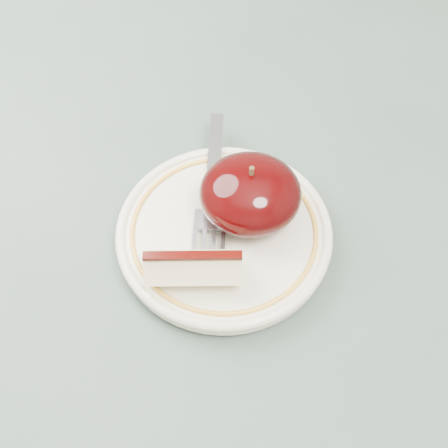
{
  "coord_description": "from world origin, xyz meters",
  "views": [
    {
      "loc": [
        -0.04,
        -0.31,
        1.21
      ],
      "look_at": [
        -0.05,
        -0.02,
        0.78
      ],
      "focal_mm": 50.0,
      "sensor_mm": 36.0,
      "label": 1
    }
  ],
  "objects_px": {
    "apple_half": "(250,194)",
    "fork": "(212,189)",
    "table": "(272,270)",
    "plate": "(224,233)"
  },
  "relations": [
    {
      "from": "apple_half",
      "to": "fork",
      "type": "xyz_separation_m",
      "value": [
        -0.03,
        0.02,
        -0.02
      ]
    },
    {
      "from": "table",
      "to": "apple_half",
      "type": "distance_m",
      "value": 0.13
    },
    {
      "from": "fork",
      "to": "plate",
      "type": "bearing_deg",
      "value": -163.47
    },
    {
      "from": "table",
      "to": "plate",
      "type": "xyz_separation_m",
      "value": [
        -0.05,
        -0.02,
        0.1
      ]
    },
    {
      "from": "table",
      "to": "plate",
      "type": "height_order",
      "value": "plate"
    },
    {
      "from": "table",
      "to": "fork",
      "type": "height_order",
      "value": "fork"
    },
    {
      "from": "table",
      "to": "apple_half",
      "type": "bearing_deg",
      "value": -171.22
    },
    {
      "from": "apple_half",
      "to": "fork",
      "type": "distance_m",
      "value": 0.04
    },
    {
      "from": "plate",
      "to": "apple_half",
      "type": "height_order",
      "value": "apple_half"
    },
    {
      "from": "table",
      "to": "plate",
      "type": "distance_m",
      "value": 0.11
    }
  ]
}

